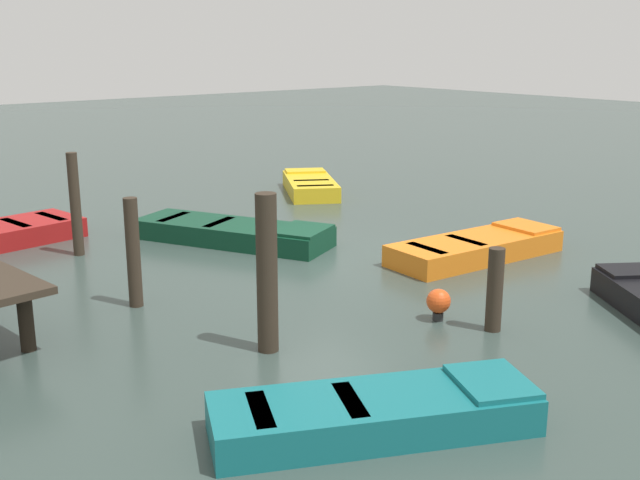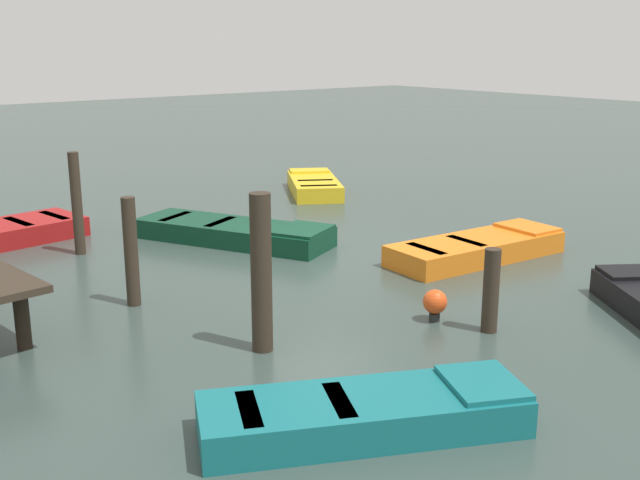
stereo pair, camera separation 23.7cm
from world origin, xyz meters
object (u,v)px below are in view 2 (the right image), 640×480
object	(u,v)px
rowboat_yellow	(314,185)
rowboat_dark_green	(235,232)
mooring_piling_mid_left	(77,204)
mooring_piling_mid_right	(491,291)
mooring_piling_near_right	(131,252)
mooring_piling_far_right	(261,274)
rowboat_orange	(477,248)
rowboat_red	(8,232)
marker_buoy	(435,303)
rowboat_teal	(366,413)

from	to	relation	value
rowboat_yellow	rowboat_dark_green	bearing A→B (deg)	155.75
mooring_piling_mid_left	rowboat_dark_green	bearing A→B (deg)	-111.27
mooring_piling_mid_right	mooring_piling_near_right	distance (m)	5.44
rowboat_dark_green	mooring_piling_near_right	distance (m)	4.07
mooring_piling_mid_right	mooring_piling_far_right	bearing A→B (deg)	63.85
rowboat_orange	mooring_piling_near_right	world-z (taller)	mooring_piling_near_right
rowboat_red	rowboat_orange	world-z (taller)	same
marker_buoy	rowboat_dark_green	bearing A→B (deg)	-1.33
rowboat_dark_green	mooring_piling_far_right	size ratio (longest dim) A/B	1.99
mooring_piling_mid_left	mooring_piling_near_right	bearing A→B (deg)	171.98
rowboat_yellow	mooring_piling_mid_left	xyz separation A→B (m)	(-1.99, 7.27, 0.77)
mooring_piling_mid_left	mooring_piling_far_right	world-z (taller)	mooring_piling_far_right
mooring_piling_mid_right	rowboat_red	bearing A→B (deg)	22.22
mooring_piling_near_right	marker_buoy	bearing A→B (deg)	-137.10
rowboat_yellow	mooring_piling_near_right	size ratio (longest dim) A/B	1.79
rowboat_teal	mooring_piling_mid_right	bearing A→B (deg)	44.05
rowboat_red	rowboat_teal	xyz separation A→B (m)	(-10.43, -0.51, -0.00)
rowboat_red	marker_buoy	xyz separation A→B (m)	(-8.57, -3.51, 0.07)
rowboat_yellow	mooring_piling_far_right	size ratio (longest dim) A/B	1.44
rowboat_yellow	mooring_piling_near_right	world-z (taller)	mooring_piling_near_right
rowboat_yellow	mooring_piling_near_right	xyz separation A→B (m)	(-5.39, 7.75, 0.64)
rowboat_dark_green	rowboat_orange	world-z (taller)	same
rowboat_dark_green	mooring_piling_far_right	bearing A→B (deg)	-54.36
mooring_piling_mid_left	marker_buoy	world-z (taller)	mooring_piling_mid_left
rowboat_red	marker_buoy	world-z (taller)	marker_buoy
rowboat_red	mooring_piling_mid_left	size ratio (longest dim) A/B	1.54
rowboat_teal	marker_buoy	size ratio (longest dim) A/B	7.43
rowboat_yellow	rowboat_teal	size ratio (longest dim) A/B	0.86
rowboat_red	mooring_piling_mid_right	xyz separation A→B (m)	(-9.34, -3.81, 0.39)
rowboat_orange	rowboat_teal	distance (m)	7.09
mooring_piling_mid_right	marker_buoy	xyz separation A→B (m)	(0.77, 0.30, -0.32)
rowboat_yellow	mooring_piling_far_right	distance (m)	10.89
marker_buoy	rowboat_red	bearing A→B (deg)	22.28
rowboat_teal	rowboat_dark_green	bearing A→B (deg)	93.35
rowboat_dark_green	mooring_piling_mid_right	xyz separation A→B (m)	(-6.47, -0.17, 0.39)
rowboat_red	rowboat_yellow	xyz separation A→B (m)	(0.23, -8.09, 0.00)
rowboat_red	mooring_piling_mid_right	world-z (taller)	mooring_piling_mid_right
rowboat_red	mooring_piling_far_right	size ratio (longest dim) A/B	1.42
rowboat_red	rowboat_dark_green	world-z (taller)	same
rowboat_yellow	rowboat_red	bearing A→B (deg)	122.59
rowboat_yellow	mooring_piling_mid_right	size ratio (longest dim) A/B	2.53
rowboat_red	rowboat_teal	distance (m)	10.44
rowboat_red	mooring_piling_mid_left	xyz separation A→B (m)	(-1.77, -0.82, 0.77)
rowboat_red	mooring_piling_near_right	size ratio (longest dim) A/B	1.77
rowboat_yellow	mooring_piling_near_right	bearing A→B (deg)	155.79
rowboat_red	mooring_piling_near_right	distance (m)	5.21
mooring_piling_far_right	rowboat_teal	bearing A→B (deg)	171.12
rowboat_red	mooring_piling_far_right	bearing A→B (deg)	88.44
rowboat_orange	rowboat_dark_green	bearing A→B (deg)	131.29
rowboat_teal	mooring_piling_mid_right	xyz separation A→B (m)	(1.09, -3.30, 0.39)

